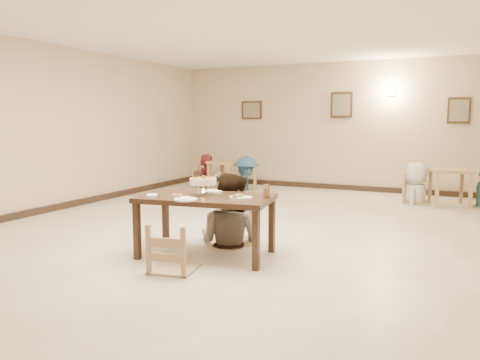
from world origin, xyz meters
The scene contains 29 objects.
floor centered at (0.00, 0.00, 0.00)m, with size 10.00×10.00×0.00m, color beige.
ceiling centered at (0.00, 0.00, 3.00)m, with size 10.00×10.00×0.00m, color white.
wall_back centered at (0.00, 5.00, 1.50)m, with size 10.00×10.00×0.00m, color beige.
wall_left centered at (-4.00, 0.00, 1.50)m, with size 10.00×10.00×0.00m, color beige.
baseboard_back centered at (0.00, 4.97, 0.06)m, with size 8.00×0.06×0.12m, color black.
baseboard_left centered at (-3.97, 0.00, 0.06)m, with size 0.06×10.00×0.12m, color black.
picture_a centered at (-2.20, 4.96, 1.90)m, with size 0.55×0.04×0.45m.
picture_b centered at (0.10, 4.96, 2.00)m, with size 0.50×0.04×0.60m.
picture_c centered at (2.60, 4.96, 1.85)m, with size 0.45×0.04×0.55m.
wall_sconce centered at (1.20, 4.96, 2.30)m, with size 0.16×0.05×0.22m, color #FFD88C.
main_table centered at (-0.06, -1.19, 0.66)m, with size 1.70×1.12×0.74m.
chair_far centered at (-0.02, -0.45, 0.51)m, with size 0.48×0.48×1.02m.
chair_near centered at (-0.10, -1.84, 0.51)m, with size 0.48×0.48×1.02m.
main_diner centered at (-0.07, -0.54, 0.95)m, with size 0.92×0.72×1.90m, color gray.
curry_warmer centered at (-0.10, -1.18, 0.91)m, with size 0.36×0.32×0.29m.
rice_plate_far centered at (-0.11, -0.92, 0.75)m, with size 0.26×0.26×0.06m.
rice_plate_near centered at (-0.10, -1.57, 0.75)m, with size 0.27×0.27×0.06m.
fried_plate centered at (0.41, -1.20, 0.76)m, with size 0.28×0.28×0.06m.
chili_dish centered at (-0.37, -1.32, 0.75)m, with size 0.12×0.12×0.03m.
napkin_cutlery centered at (-0.60, -1.53, 0.75)m, with size 0.18×0.23×0.03m.
drink_glass centered at (0.66, -1.01, 0.81)m, with size 0.08×0.08×0.16m.
bg_table_left centered at (-2.38, 3.84, 0.55)m, with size 0.75×0.75×0.68m.
bg_table_right centered at (2.53, 3.80, 0.58)m, with size 0.88×0.88×0.72m.
bg_chair_ll centered at (-2.94, 3.81, 0.51)m, with size 0.48×0.48×1.02m.
bg_chair_lr centered at (-1.83, 3.84, 0.48)m, with size 0.45×0.45×0.95m.
bg_chair_rl centered at (1.91, 3.84, 0.52)m, with size 0.49×0.49×1.05m.
bg_diner_a centered at (-2.94, 3.81, 0.82)m, with size 0.60×0.39×1.65m, color #52141A.
bg_diner_b centered at (-1.83, 3.84, 0.82)m, with size 1.05×0.61×1.63m, color #396788.
bg_diner_c centered at (1.91, 3.84, 0.82)m, with size 0.80×0.52×1.63m, color silver.
Camera 1 is at (2.71, -6.04, 1.65)m, focal length 35.00 mm.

